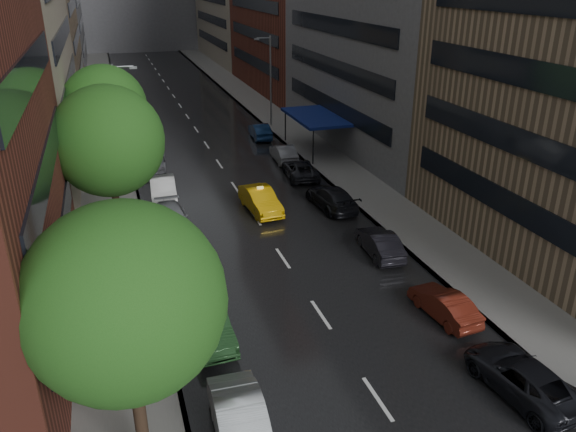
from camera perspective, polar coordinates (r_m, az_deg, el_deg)
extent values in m
cube|color=black|center=(63.22, -9.91, 9.53)|extent=(14.00, 140.00, 0.01)
cube|color=gray|center=(62.65, -18.15, 8.66)|extent=(4.00, 140.00, 0.15)
cube|color=gray|center=(65.01, -1.94, 10.30)|extent=(4.00, 140.00, 0.15)
cube|color=#937A5B|center=(75.28, -24.26, 18.61)|extent=(8.00, 28.00, 22.00)
cube|color=slate|center=(52.47, 9.16, 20.08)|extent=(8.00, 28.00, 24.00)
cylinder|color=#382619|center=(18.80, -14.90, -18.28)|extent=(0.40, 0.40, 5.08)
sphere|color=#1E5116|center=(16.57, -16.26, -8.33)|extent=(5.81, 5.81, 5.81)
cylinder|color=#382619|center=(33.00, -16.98, 0.69)|extent=(0.40, 0.40, 5.26)
sphere|color=#1E5116|center=(31.76, -17.81, 7.26)|extent=(6.01, 6.01, 6.01)
cylinder|color=#382619|center=(42.53, -17.49, 5.53)|extent=(0.40, 0.40, 5.06)
sphere|color=#1E5116|center=(41.59, -18.12, 10.50)|extent=(5.78, 5.78, 5.78)
imported|color=#F9B70D|center=(37.78, -2.82, 1.62)|extent=(2.06, 4.96, 1.60)
imported|color=silver|center=(20.24, -4.72, -20.49)|extent=(1.86, 4.91, 1.60)
imported|color=#1B3D1D|center=(25.24, -8.22, -10.63)|extent=(1.91, 4.82, 1.56)
imported|color=#4F0F15|center=(30.37, -10.24, -4.60)|extent=(2.14, 4.46, 1.47)
imported|color=gray|center=(35.98, -11.69, -0.22)|extent=(2.00, 4.71, 1.36)
imported|color=white|center=(40.50, -12.57, 2.60)|extent=(1.97, 4.96, 1.61)
imported|color=slate|center=(48.12, -13.62, 5.77)|extent=(2.59, 5.36, 1.50)
imported|color=black|center=(23.93, 22.76, -14.88)|extent=(2.79, 5.19, 1.39)
imported|color=#5F1D13|center=(27.38, 15.60, -8.67)|extent=(1.77, 4.12, 1.32)
imported|color=black|center=(32.37, 9.30, -2.74)|extent=(1.84, 4.42, 1.42)
imported|color=black|center=(38.38, 4.46, 1.87)|extent=(2.41, 5.34, 1.52)
imported|color=black|center=(44.17, 1.27, 4.75)|extent=(2.75, 5.10, 1.36)
imported|color=slate|center=(48.11, -0.45, 6.40)|extent=(1.78, 4.52, 1.46)
imported|color=navy|center=(55.22, -2.87, 8.63)|extent=(1.81, 4.57, 1.48)
cylinder|color=gray|center=(42.14, -16.75, 8.48)|extent=(0.18, 0.18, 9.00)
cube|color=gray|center=(41.37, -15.45, 14.33)|extent=(0.50, 0.22, 0.16)
cylinder|color=gray|center=(59.06, -1.77, 13.50)|extent=(0.18, 0.18, 9.00)
cube|color=gray|center=(58.11, -3.21, 17.50)|extent=(0.50, 0.22, 0.16)
cube|color=navy|center=(50.43, 2.82, 10.02)|extent=(4.00, 8.00, 0.25)
cylinder|color=black|center=(46.83, 2.57, 7.08)|extent=(0.12, 0.12, 3.00)
cylinder|color=black|center=(53.77, -0.27, 9.25)|extent=(0.12, 0.12, 3.00)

